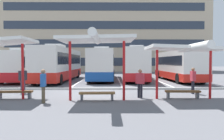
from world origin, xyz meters
name	(u,v)px	position (x,y,z in m)	size (l,w,h in m)	color
ground_plane	(94,93)	(0.00, 0.00, 0.00)	(160.00, 160.00, 0.00)	slate
terminal_building	(105,30)	(0.03, 36.37, 9.39)	(44.53, 11.46, 21.52)	#C6B293
coach_bus_0	(24,66)	(-8.19, 9.30, 1.57)	(3.41, 10.34, 3.44)	silver
coach_bus_1	(60,65)	(-4.39, 9.40, 1.77)	(2.98, 12.34, 3.82)	silver
coach_bus_2	(103,65)	(0.26, 11.09, 1.69)	(2.88, 12.11, 3.67)	silver
coach_bus_3	(136,64)	(4.05, 10.73, 1.77)	(3.43, 12.07, 3.80)	silver
coach_bus_4	(178,66)	(8.51, 9.35, 1.64)	(2.84, 10.48, 3.55)	silver
lane_stripe_0	(7,80)	(-10.42, 9.96, 0.00)	(0.16, 14.00, 0.01)	white
lane_stripe_1	(44,80)	(-6.25, 9.96, 0.00)	(0.16, 14.00, 0.01)	white
lane_stripe_2	(82,80)	(-2.08, 9.96, 0.00)	(0.16, 14.00, 0.01)	white
lane_stripe_3	(119,80)	(2.08, 9.96, 0.00)	(0.16, 14.00, 0.01)	white
lane_stripe_4	(156,80)	(6.25, 9.96, 0.00)	(0.16, 14.00, 0.01)	white
lane_stripe_5	(193,80)	(10.42, 9.96, 0.00)	(0.16, 14.00, 0.01)	white
bench_1	(15,93)	(-4.27, -2.42, 0.34)	(1.95, 0.53, 0.45)	brown
waiting_shelter_1	(97,41)	(0.37, -3.23, 3.17)	(3.89, 4.81, 3.41)	red
bench_2	(97,94)	(0.37, -3.00, 0.34)	(1.93, 0.48, 0.45)	brown
waiting_shelter_2	(186,49)	(5.18, -2.79, 2.75)	(3.99, 4.77, 2.97)	red
bench_3	(183,92)	(5.18, -2.37, 0.34)	(1.96, 0.49, 0.45)	brown
platform_kerb	(96,89)	(0.00, 1.70, 0.06)	(44.00, 0.24, 0.12)	#ADADA8
waiting_passenger_0	(23,78)	(-4.65, -0.27, 1.00)	(0.50, 0.51, 1.72)	#33384C
waiting_passenger_1	(193,79)	(6.44, -0.58, 0.98)	(0.23, 0.49, 1.69)	black
waiting_passenger_2	(43,84)	(-2.28, -3.72, 0.98)	(0.28, 0.51, 1.70)	brown
waiting_passenger_3	(140,81)	(2.79, -2.16, 0.95)	(0.52, 0.45, 1.65)	black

